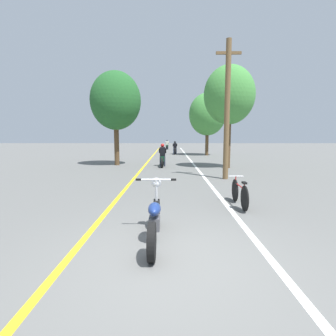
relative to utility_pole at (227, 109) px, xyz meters
name	(u,v)px	position (x,y,z in m)	size (l,w,h in m)	color
ground_plane	(172,258)	(-2.51, -7.82, -3.16)	(120.00, 120.00, 0.00)	#60605E
lane_stripe_center	(144,166)	(-4.21, 4.87, -3.15)	(0.14, 48.00, 0.01)	yellow
lane_stripe_edge	(195,166)	(-0.91, 4.87, -3.15)	(0.14, 48.00, 0.01)	white
utility_pole	(227,109)	(0.00, 0.00, 0.00)	(1.10, 0.24, 6.14)	brown
roadside_tree_right_near	(229,95)	(0.98, 4.08, 1.18)	(3.02, 2.72, 6.11)	#513A23
roadside_tree_right_far	(207,114)	(1.11, 14.06, 0.83)	(3.58, 3.22, 6.07)	#513A23
roadside_tree_left	(116,101)	(-6.09, 5.52, 1.04)	(3.29, 2.96, 6.12)	#513A23
motorcycle_foreground	(155,218)	(-2.84, -7.08, -2.72)	(0.84, 2.18, 1.11)	black
motorcycle_rider_lead	(163,158)	(-3.02, 4.85, -2.61)	(0.50, 2.13, 1.46)	black
motorcycle_rider_mid	(175,149)	(-2.02, 15.67, -2.64)	(0.50, 2.06, 1.36)	black
motorcycle_rider_far	(167,146)	(-2.94, 24.80, -2.65)	(0.50, 2.04, 1.33)	black
bicycle_parked	(240,193)	(-0.57, -4.61, -2.79)	(0.44, 1.71, 0.80)	black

